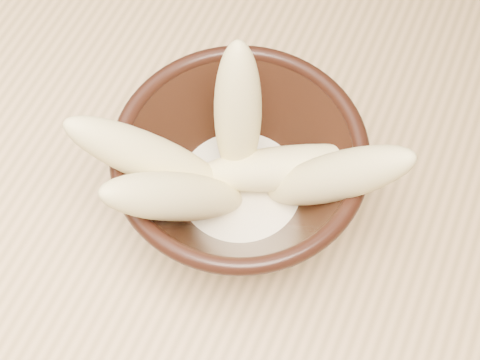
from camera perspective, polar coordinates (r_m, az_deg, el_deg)
name	(u,v)px	position (r m, az deg, el deg)	size (l,w,h in m)	color
table	(185,131)	(0.76, -4.70, 4.22)	(1.20, 0.80, 0.75)	#E3B57C
bowl	(240,175)	(0.57, 0.00, 0.44)	(0.21, 0.21, 0.11)	black
milk_puddle	(240,189)	(0.59, 0.00, -0.80)	(0.12, 0.12, 0.02)	#F2E5C2
banana_upright	(238,115)	(0.54, -0.19, 5.56)	(0.04, 0.04, 0.15)	#F4E590
banana_left	(153,160)	(0.53, -7.40, 1.73)	(0.04, 0.04, 0.17)	#F4E590
banana_right	(334,177)	(0.52, 8.02, 0.25)	(0.04, 0.04, 0.16)	#F4E590
banana_across	(289,168)	(0.56, 4.23, 1.04)	(0.04, 0.04, 0.16)	#F4E590
banana_front	(179,197)	(0.52, -5.26, -1.42)	(0.04, 0.04, 0.16)	#F4E590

